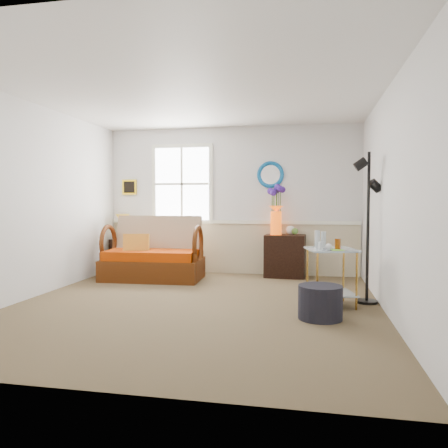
% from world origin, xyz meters
% --- Properties ---
extents(floor, '(4.50, 5.00, 0.01)m').
position_xyz_m(floor, '(0.00, 0.00, 0.00)').
color(floor, brown).
rests_on(floor, ground).
extents(ceiling, '(4.50, 5.00, 0.01)m').
position_xyz_m(ceiling, '(0.00, 0.00, 2.60)').
color(ceiling, white).
rests_on(ceiling, walls).
extents(walls, '(4.51, 5.01, 2.60)m').
position_xyz_m(walls, '(0.00, 0.00, 1.30)').
color(walls, silver).
rests_on(walls, floor).
extents(wainscot, '(4.46, 0.02, 0.90)m').
position_xyz_m(wainscot, '(0.00, 2.48, 0.45)').
color(wainscot, beige).
rests_on(wainscot, walls).
extents(chair_rail, '(4.46, 0.04, 0.06)m').
position_xyz_m(chair_rail, '(0.00, 2.47, 0.92)').
color(chair_rail, white).
rests_on(chair_rail, walls).
extents(window, '(1.14, 0.06, 1.44)m').
position_xyz_m(window, '(-0.90, 2.47, 1.60)').
color(window, white).
rests_on(window, walls).
extents(picture, '(0.28, 0.03, 0.28)m').
position_xyz_m(picture, '(-1.92, 2.48, 1.55)').
color(picture, gold).
rests_on(picture, walls).
extents(mirror, '(0.47, 0.07, 0.47)m').
position_xyz_m(mirror, '(0.70, 2.48, 1.75)').
color(mirror, teal).
rests_on(mirror, walls).
extents(loveseat, '(1.63, 0.98, 1.04)m').
position_xyz_m(loveseat, '(-1.15, 1.62, 0.52)').
color(loveseat, '#5D2707').
rests_on(loveseat, floor).
extents(throw_pillow, '(0.43, 0.21, 0.42)m').
position_xyz_m(throw_pillow, '(-1.40, 1.52, 0.55)').
color(throw_pillow, orange).
rests_on(throw_pillow, loveseat).
extents(lamp_stand, '(0.43, 0.43, 0.60)m').
position_xyz_m(lamp_stand, '(-1.98, 2.26, 0.30)').
color(lamp_stand, black).
rests_on(lamp_stand, floor).
extents(table_lamp, '(0.33, 0.33, 0.46)m').
position_xyz_m(table_lamp, '(-1.98, 2.28, 0.82)').
color(table_lamp, '#B97F1F').
rests_on(table_lamp, lamp_stand).
extents(potted_plant, '(0.53, 0.54, 0.31)m').
position_xyz_m(potted_plant, '(-1.86, 2.22, 0.75)').
color(potted_plant, '#568632').
rests_on(potted_plant, lamp_stand).
extents(cabinet, '(0.69, 0.47, 0.72)m').
position_xyz_m(cabinet, '(0.97, 2.26, 0.36)').
color(cabinet, black).
rests_on(cabinet, floor).
extents(flower_vase, '(0.32, 0.32, 0.82)m').
position_xyz_m(flower_vase, '(0.82, 2.25, 1.13)').
color(flower_vase, '#E84E09').
rests_on(flower_vase, cabinet).
extents(side_table, '(0.68, 0.68, 0.71)m').
position_xyz_m(side_table, '(1.64, 0.31, 0.35)').
color(side_table, '#AE7C2A').
rests_on(side_table, floor).
extents(tabletop_items, '(0.48, 0.48, 0.22)m').
position_xyz_m(tabletop_items, '(1.61, 0.26, 0.82)').
color(tabletop_items, silver).
rests_on(tabletop_items, side_table).
extents(floor_lamp, '(0.28, 0.28, 1.90)m').
position_xyz_m(floor_lamp, '(2.10, 0.56, 0.95)').
color(floor_lamp, black).
rests_on(floor_lamp, floor).
extents(ottoman, '(0.60, 0.60, 0.37)m').
position_xyz_m(ottoman, '(1.50, -0.34, 0.18)').
color(ottoman, black).
rests_on(ottoman, floor).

